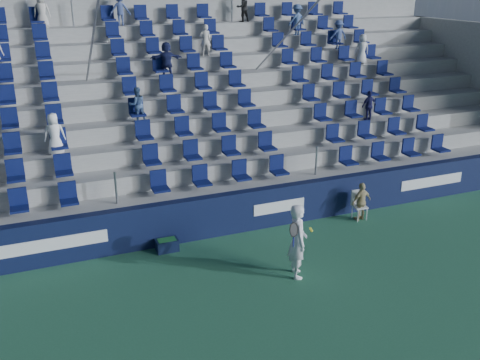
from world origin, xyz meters
The scene contains 7 objects.
ground centered at (0.00, 0.00, 0.00)m, with size 70.00×70.00×0.00m, color #2F6E4C.
sponsor_wall centered at (0.00, 3.15, 0.60)m, with size 24.00×0.32×1.20m.
grandstand centered at (0.00, 8.24, 2.14)m, with size 24.00×8.17×6.63m.
tennis_player centered at (0.70, 0.34, 0.94)m, with size 0.71×0.78×1.88m.
line_judge_chair centered at (3.97, 2.64, 0.50)m, with size 0.43×0.44×0.88m.
line_judge centered at (3.97, 2.50, 0.59)m, with size 0.69×0.29×1.18m, color tan.
ball_bin centered at (-1.91, 2.75, 0.18)m, with size 0.58×0.38×0.33m.
Camera 1 is at (-4.81, -9.74, 6.82)m, focal length 40.00 mm.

